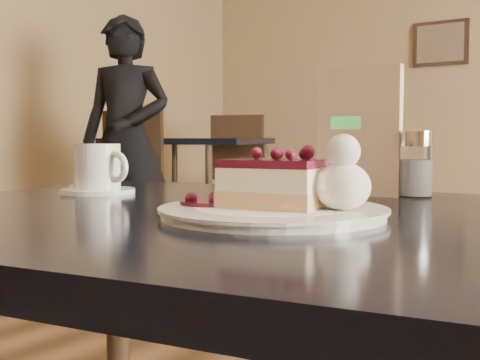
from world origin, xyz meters
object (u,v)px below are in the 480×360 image
Objects in this scene: main_table at (287,272)px; patron at (126,141)px; dessert_plate at (273,213)px; cheesecake_slice at (273,184)px; coffee_set at (99,171)px; bg_table_far_left at (190,235)px.

patron is at bearing 130.18° from main_table.
main_table is at bearing 99.20° from dessert_plate.
coffee_set is at bearing 157.51° from cheesecake_slice.
dessert_plate is 0.17× the size of patron.
main_table is 0.79× the size of patron.
cheesecake_slice is at bearing 90.00° from dessert_plate.
bg_table_far_left is 1.09m from patron.
bg_table_far_left is (-2.62, 2.98, -0.67)m from dessert_plate.
patron is at bearing 129.63° from cheesecake_slice.
main_table is at bearing 90.00° from cheesecake_slice.
patron is (-2.50, 2.19, 0.04)m from cheesecake_slice.
main_table is 0.64× the size of bg_table_far_left.
bg_table_far_left is at bearing 76.33° from patron.
coffee_set is (-0.41, 0.05, 0.12)m from main_table.
main_table is 9.44× the size of coffee_set.
dessert_plate is 0.43m from coffee_set.
coffee_set is 3.69m from bg_table_far_left.
cheesecake_slice is at bearing -90.00° from main_table.
patron reaches higher than cheesecake_slice.
cheesecake_slice reaches higher than main_table.
patron is (0.12, -0.79, 0.74)m from bg_table_far_left.
dessert_plate is at bearing -99.20° from cheesecake_slice.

